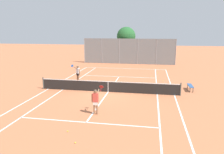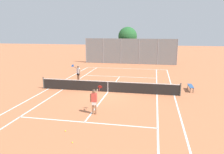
% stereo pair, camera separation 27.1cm
% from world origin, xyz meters
% --- Properties ---
extents(ground_plane, '(120.00, 120.00, 0.00)m').
position_xyz_m(ground_plane, '(0.00, 0.00, 0.00)').
color(ground_plane, '#C67047').
extents(court_line_markings, '(11.10, 23.90, 0.01)m').
position_xyz_m(court_line_markings, '(0.00, 0.00, 0.00)').
color(court_line_markings, white).
rests_on(court_line_markings, ground).
extents(tennis_net, '(12.00, 0.10, 1.07)m').
position_xyz_m(tennis_net, '(0.00, 0.00, 0.51)').
color(tennis_net, '#474C47').
rests_on(tennis_net, ground).
extents(player_near_side, '(0.65, 0.74, 1.77)m').
position_xyz_m(player_near_side, '(0.22, -5.07, 0.93)').
color(player_near_side, '#936B4C').
rests_on(player_near_side, ground).
extents(player_far_left, '(0.86, 0.68, 1.77)m').
position_xyz_m(player_far_left, '(-3.87, 3.44, 0.93)').
color(player_far_left, '#936B4C').
rests_on(player_far_left, ground).
extents(loose_tennis_ball_0, '(0.07, 0.07, 0.07)m').
position_xyz_m(loose_tennis_ball_0, '(-0.62, -7.71, 0.03)').
color(loose_tennis_ball_0, '#D1DB33').
rests_on(loose_tennis_ball_0, ground).
extents(loose_tennis_ball_1, '(0.07, 0.07, 0.07)m').
position_xyz_m(loose_tennis_ball_1, '(4.83, 4.97, 0.03)').
color(loose_tennis_ball_1, '#D1DB33').
rests_on(loose_tennis_ball_1, ground).
extents(loose_tennis_ball_2, '(0.07, 0.07, 0.07)m').
position_xyz_m(loose_tennis_ball_2, '(0.18, -8.78, 0.03)').
color(loose_tennis_ball_2, '#D1DB33').
rests_on(loose_tennis_ball_2, ground).
extents(loose_tennis_ball_3, '(0.07, 0.07, 0.07)m').
position_xyz_m(loose_tennis_ball_3, '(3.64, 7.22, 0.03)').
color(loose_tennis_ball_3, '#D1DB33').
rests_on(loose_tennis_ball_3, ground).
extents(loose_tennis_ball_4, '(0.07, 0.07, 0.07)m').
position_xyz_m(loose_tennis_ball_4, '(4.36, 9.49, 0.03)').
color(loose_tennis_ball_4, '#D1DB33').
rests_on(loose_tennis_ball_4, ground).
extents(courtside_bench, '(0.36, 1.50, 0.47)m').
position_xyz_m(courtside_bench, '(6.99, 1.76, 0.41)').
color(courtside_bench, '#33598C').
rests_on(courtside_bench, ground).
extents(back_fence, '(14.31, 0.08, 3.94)m').
position_xyz_m(back_fence, '(-0.00, 16.25, 1.97)').
color(back_fence, gray).
rests_on(back_fence, ground).
extents(tree_behind_left, '(3.05, 3.05, 5.73)m').
position_xyz_m(tree_behind_left, '(-0.70, 18.40, 4.12)').
color(tree_behind_left, brown).
rests_on(tree_behind_left, ground).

